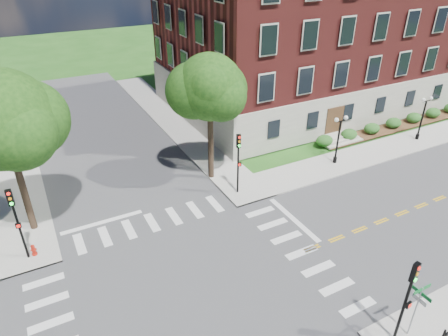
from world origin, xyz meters
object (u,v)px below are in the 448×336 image
traffic_signal_nw (16,216)px  twin_lamp_west (338,137)px  fire_hydrant (34,250)px  twin_lamp_east (423,116)px  street_sign_pole (418,302)px  traffic_signal_se (408,293)px  traffic_signal_ne (238,156)px

traffic_signal_nw → twin_lamp_west: bearing=1.5°
twin_lamp_west → fire_hydrant: size_ratio=5.64×
traffic_signal_nw → twin_lamp_east: size_ratio=1.13×
twin_lamp_west → street_sign_pole: bearing=-119.9°
traffic_signal_se → twin_lamp_east: traffic_signal_se is taller
traffic_signal_ne → twin_lamp_west: 9.77m
traffic_signal_se → traffic_signal_ne: size_ratio=1.00×
traffic_signal_ne → traffic_signal_nw: 14.75m
twin_lamp_west → traffic_signal_se: bearing=-122.3°
street_sign_pole → traffic_signal_nw: bearing=137.6°
twin_lamp_east → traffic_signal_se: bearing=-142.9°
traffic_signal_se → traffic_signal_nw: same height
traffic_signal_se → traffic_signal_nw: size_ratio=1.00×
traffic_signal_nw → twin_lamp_east: bearing=1.0°
twin_lamp_east → fire_hydrant: (-34.41, -0.51, -2.06)m
traffic_signal_se → traffic_signal_ne: bearing=91.0°
twin_lamp_east → street_sign_pole: (-18.93, -15.03, -0.21)m
twin_lamp_west → fire_hydrant: 24.23m
traffic_signal_ne → twin_lamp_east: bearing=0.5°
traffic_signal_ne → twin_lamp_east: (20.02, 0.16, -0.66)m
traffic_signal_se → traffic_signal_nw: (-15.01, 14.37, 0.00)m
traffic_signal_ne → fire_hydrant: size_ratio=6.40×
street_sign_pole → traffic_signal_ne: bearing=94.2°
twin_lamp_east → traffic_signal_nw: bearing=-179.0°
traffic_signal_nw → twin_lamp_east: (34.77, 0.58, -0.66)m
traffic_signal_se → fire_hydrant: bearing=135.4°
twin_lamp_west → fire_hydrant: bearing=-178.7°
traffic_signal_se → street_sign_pole: (0.82, -0.09, -0.88)m
traffic_signal_se → street_sign_pole: bearing=-5.9°
traffic_signal_se → twin_lamp_west: 17.75m
twin_lamp_west → street_sign_pole: 17.38m
twin_lamp_west → twin_lamp_east: size_ratio=1.00×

